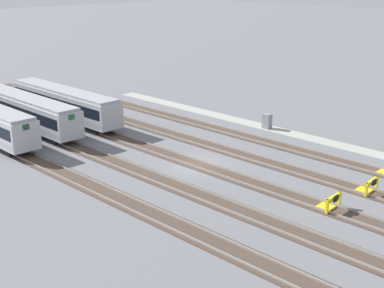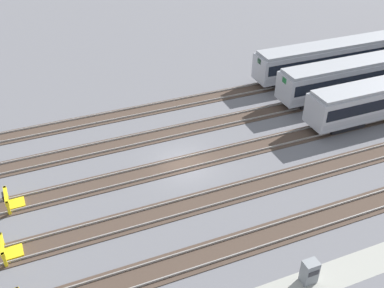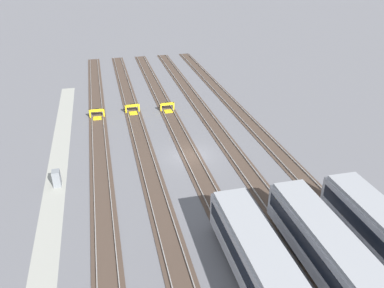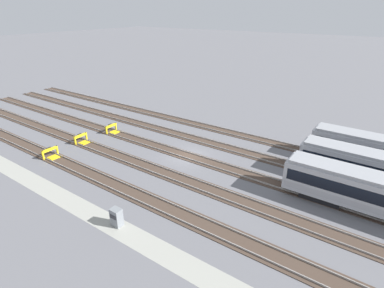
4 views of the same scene
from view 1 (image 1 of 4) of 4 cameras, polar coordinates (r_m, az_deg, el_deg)
name	(u,v)px [view 1 (image 1 of 4)]	position (r m, az deg, el deg)	size (l,w,h in m)	color
ground_plane	(197,165)	(47.58, 0.58, -2.24)	(400.00, 400.00, 0.00)	slate
service_walkway	(288,132)	(57.91, 10.15, 1.22)	(54.00, 2.00, 0.01)	#9E9E93
rail_track_nearest	(263,141)	(54.53, 7.58, 0.33)	(90.00, 2.23, 0.21)	#47382D
rail_track_near_inner	(232,152)	(50.94, 4.32, -0.84)	(90.00, 2.23, 0.21)	#47382D
rail_track_middle	(197,164)	(47.57, 0.58, -2.19)	(90.00, 2.24, 0.21)	#47382D
rail_track_far_inner	(157,179)	(44.46, -3.72, -3.71)	(90.00, 2.23, 0.21)	#47382D
rail_track_farthest	(111,195)	(41.67, -8.64, -5.43)	(90.00, 2.23, 0.21)	#47382D
subway_car_front_row_leftmost	(26,111)	(60.49, -17.33, 3.40)	(18.02, 2.96, 3.70)	#ADAFB7
subway_car_front_row_centre	(64,103)	(62.83, -13.47, 4.26)	(18.01, 2.92, 3.70)	#ADAFB7
bumper_stop_near_inner_track	(368,187)	(43.78, 18.31, -4.34)	(1.37, 2.01, 1.22)	yellow
bumper_stop_middle_track	(330,203)	(40.03, 14.52, -6.11)	(1.36, 2.01, 1.22)	yellow
electrical_cabinet	(267,121)	(58.90, 8.01, 2.43)	(0.90, 0.73, 1.60)	gray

